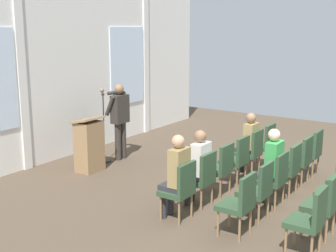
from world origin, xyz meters
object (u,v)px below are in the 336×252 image
Objects in this scene: audience_r0_c1 at (198,164)px; chair_r1_c2 at (275,176)px; chair_r0_c3 at (237,157)px; chair_r1_c5 at (312,150)px; chair_r2_c0 at (310,218)px; chair_r0_c4 at (252,150)px; audience_r0_c4 at (248,140)px; chair_r1_c3 at (289,166)px; chair_r0_c1 at (202,176)px; chair_r0_c5 at (265,143)px; chair_r0_c2 at (221,166)px; chair_r1_c0 at (240,201)px; chair_r1_c1 at (259,188)px; audience_r1_c2 at (271,164)px; lectern at (89,145)px; chair_r2_c1 at (325,202)px; mic_stand at (105,147)px; chair_r1_c4 at (301,158)px; chair_r0_c0 at (181,187)px; speaker at (119,116)px; audience_r0_c0 at (176,173)px.

chair_r1_c2 is (0.66, -1.09, -0.19)m from audience_r0_c1.
chair_r0_c3 is 1.66m from chair_r1_c5.
chair_r1_c5 is at bearing -22.23° from audience_r0_c1.
chair_r0_c4 is at bearing 37.08° from chair_r2_c0.
chair_r1_c3 is at bearing -121.42° from audience_r0_c4.
chair_r0_c5 is at bearing 0.00° from chair_r0_c1.
chair_r1_c0 is at bearing -142.92° from chair_r0_c2.
audience_r0_c4 is 1.36× the size of chair_r1_c2.
chair_r0_c1 and chair_r2_c0 have the same top height.
chair_r0_c5 is (2.66, 0.00, 0.00)m from chair_r0_c1.
chair_r0_c4 is at bearing 26.74° from chair_r1_c1.
chair_r0_c3 is 1.00× the size of chair_r0_c4.
chair_r0_c5 and chair_r1_c2 have the same top height.
chair_r0_c4 is (1.99, -0.08, -0.19)m from audience_r0_c1.
chair_r1_c3 is at bearing -6.92° from audience_r1_c2.
chair_r1_c0 is 1.99m from chair_r1_c3.
audience_r0_c4 is (1.99, 0.00, -0.01)m from audience_r0_c1.
chair_r0_c4 is at bearing 34.80° from audience_r1_c2.
chair_r1_c2 is at bearing -90.00° from audience_r1_c2.
lectern reaches higher than chair_r0_c4.
chair_r0_c4 and chair_r1_c3 have the same top height.
chair_r0_c1 is 1.00× the size of chair_r0_c3.
chair_r1_c1 is 1.20m from chair_r2_c0.
chair_r1_c0 is at bearing -159.30° from chair_r0_c4.
audience_r0_c4 is 2.89m from chair_r2_c1.
chair_r1_c3 is at bearing -85.77° from mic_stand.
audience_r0_c4 is at bearing 90.00° from chair_r1_c4.
chair_r0_c0 is (-1.69, -3.09, 0.20)m from mic_stand.
chair_r0_c3 is 0.69m from audience_r0_c4.
chair_r0_c0 is 2.66m from chair_r0_c4.
audience_r1_c2 is 1.42× the size of chair_r1_c3.
chair_r0_c0 and chair_r0_c5 have the same top height.
speaker reaches higher than chair_r1_c4.
chair_r0_c0 and chair_r2_c0 have the same top height.
audience_r1_c2 reaches higher than audience_r0_c1.
chair_r2_c0 is (-1.99, -2.01, 0.00)m from chair_r0_c3.
chair_r0_c0 is at bearing 163.18° from chair_r1_c5.
chair_r1_c0 is (-1.99, -1.00, 0.00)m from chair_r0_c3.
chair_r1_c4 is (2.66, -1.00, 0.00)m from chair_r0_c0.
audience_r0_c1 reaches higher than audience_r0_c4.
chair_r0_c2 and chair_r1_c1 have the same top height.
chair_r1_c2 is (1.33, -1.08, -0.22)m from audience_r0_c0.
chair_r2_c1 is (-0.66, -2.01, 0.00)m from chair_r0_c2.
chair_r1_c1 is at bearing 90.00° from chair_r2_c1.
audience_r0_c4 reaches higher than chair_r0_c0.
chair_r1_c0 is (-2.06, -3.96, -0.46)m from speaker.
chair_r1_c4 is 0.66m from chair_r1_c5.
audience_r0_c1 is (0.66, 0.00, -0.03)m from audience_r0_c0.
chair_r2_c1 is (-2.66, -2.01, 0.00)m from chair_r0_c5.
mic_stand reaches higher than audience_r1_c2.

